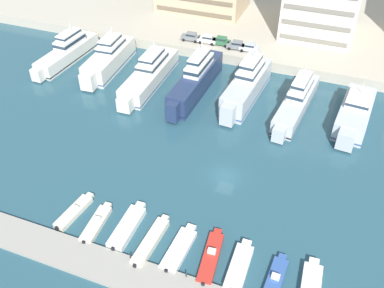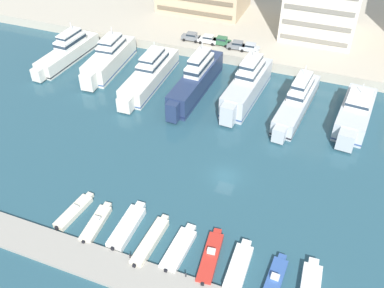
# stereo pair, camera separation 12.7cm
# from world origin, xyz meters

# --- Properties ---
(ground_plane) EXTENTS (400.00, 400.00, 0.00)m
(ground_plane) POSITION_xyz_m (0.00, 0.00, 0.00)
(ground_plane) COLOR #285160
(quay_promenade) EXTENTS (180.00, 70.00, 2.11)m
(quay_promenade) POSITION_xyz_m (0.00, 67.89, 1.06)
(quay_promenade) COLOR #BCB29E
(quay_promenade) RESTS_ON ground
(yacht_ivory_far_left) EXTENTS (4.83, 20.11, 7.64)m
(yacht_ivory_far_left) POSITION_xyz_m (-42.14, 22.36, 2.11)
(yacht_ivory_far_left) COLOR silver
(yacht_ivory_far_left) RESTS_ON ground
(yacht_ivory_left) EXTENTS (5.73, 19.14, 8.07)m
(yacht_ivory_left) POSITION_xyz_m (-32.14, 22.34, 2.37)
(yacht_ivory_left) COLOR silver
(yacht_ivory_left) RESTS_ON ground
(yacht_ivory_mid_left) EXTENTS (5.05, 22.09, 7.54)m
(yacht_ivory_mid_left) POSITION_xyz_m (-21.92, 20.15, 2.09)
(yacht_ivory_mid_left) COLOR silver
(yacht_ivory_mid_left) RESTS_ON ground
(yacht_navy_center_left) EXTENTS (4.18, 22.17, 9.05)m
(yacht_navy_center_left) POSITION_xyz_m (-12.37, 20.33, 2.71)
(yacht_navy_center_left) COLOR navy
(yacht_navy_center_left) RESTS_ON ground
(yacht_silver_center) EXTENTS (5.46, 20.22, 9.21)m
(yacht_silver_center) POSITION_xyz_m (-2.96, 21.67, 2.78)
(yacht_silver_center) COLOR silver
(yacht_silver_center) RESTS_ON ground
(yacht_silver_center_right) EXTENTS (5.50, 20.98, 7.85)m
(yacht_silver_center_right) POSITION_xyz_m (6.48, 20.90, 2.15)
(yacht_silver_center_right) COLOR silver
(yacht_silver_center_right) RESTS_ON ground
(yacht_silver_mid_right) EXTENTS (6.07, 17.36, 6.63)m
(yacht_silver_mid_right) POSITION_xyz_m (16.35, 20.68, 2.00)
(yacht_silver_mid_right) COLOR silver
(yacht_silver_mid_right) RESTS_ON ground
(motorboat_cream_far_left) EXTENTS (2.40, 7.25, 1.09)m
(motorboat_cream_far_left) POSITION_xyz_m (-16.83, -14.29, 0.38)
(motorboat_cream_far_left) COLOR beige
(motorboat_cream_far_left) RESTS_ON ground
(motorboat_cream_left) EXTENTS (2.14, 7.20, 1.21)m
(motorboat_cream_left) POSITION_xyz_m (-12.96, -15.02, 0.39)
(motorboat_cream_left) COLOR beige
(motorboat_cream_left) RESTS_ON ground
(motorboat_white_mid_left) EXTENTS (2.25, 8.30, 1.01)m
(motorboat_white_mid_left) POSITION_xyz_m (-8.84, -14.12, 0.50)
(motorboat_white_mid_left) COLOR white
(motorboat_white_mid_left) RESTS_ON ground
(motorboat_cream_center_left) EXTENTS (1.96, 8.59, 1.00)m
(motorboat_cream_center_left) POSITION_xyz_m (-5.02, -15.16, 0.50)
(motorboat_cream_center_left) COLOR beige
(motorboat_cream_center_left) RESTS_ON ground
(motorboat_white_center) EXTENTS (2.49, 7.76, 0.86)m
(motorboat_white_center) POSITION_xyz_m (-1.29, -14.88, 0.41)
(motorboat_white_center) COLOR white
(motorboat_white_center) RESTS_ON ground
(motorboat_red_center_right) EXTENTS (2.60, 8.47, 1.35)m
(motorboat_red_center_right) POSITION_xyz_m (2.74, -14.61, 0.41)
(motorboat_red_center_right) COLOR red
(motorboat_red_center_right) RESTS_ON ground
(motorboat_white_mid_right) EXTENTS (2.26, 7.53, 0.99)m
(motorboat_white_mid_right) POSITION_xyz_m (6.35, -14.71, 0.50)
(motorboat_white_mid_right) COLOR white
(motorboat_white_mid_right) RESTS_ON ground
(motorboat_blue_right) EXTENTS (2.10, 8.07, 1.31)m
(motorboat_blue_right) POSITION_xyz_m (10.67, -15.26, 0.39)
(motorboat_blue_right) COLOR #33569E
(motorboat_blue_right) RESTS_ON ground
(motorboat_white_far_right) EXTENTS (2.49, 7.82, 1.04)m
(motorboat_white_far_right) POSITION_xyz_m (14.68, -14.62, 0.52)
(motorboat_white_far_right) COLOR white
(motorboat_white_far_right) RESTS_ON ground
(car_grey_far_left) EXTENTS (4.17, 2.06, 1.80)m
(car_grey_far_left) POSITION_xyz_m (-19.66, 36.45, 3.09)
(car_grey_far_left) COLOR slate
(car_grey_far_left) RESTS_ON quay_promenade
(car_white_left) EXTENTS (4.16, 2.04, 1.80)m
(car_white_left) POSITION_xyz_m (-15.84, 36.56, 3.09)
(car_white_left) COLOR white
(car_white_left) RESTS_ON quay_promenade
(car_green_mid_left) EXTENTS (4.11, 1.93, 1.80)m
(car_green_mid_left) POSITION_xyz_m (-12.85, 36.80, 3.09)
(car_green_mid_left) COLOR #2D6642
(car_green_mid_left) RESTS_ON quay_promenade
(car_grey_center_left) EXTENTS (4.22, 2.16, 1.80)m
(car_grey_center_left) POSITION_xyz_m (-9.11, 36.07, 3.09)
(car_grey_center_left) COLOR slate
(car_grey_center_left) RESTS_ON quay_promenade
(car_silver_center) EXTENTS (4.15, 2.01, 1.80)m
(car_silver_center) POSITION_xyz_m (-6.35, 36.07, 3.09)
(car_silver_center) COLOR #B7BCC1
(car_silver_center) RESTS_ON quay_promenade
(bollard_west) EXTENTS (0.20, 0.20, 0.61)m
(bollard_west) POSITION_xyz_m (-6.27, -18.29, 0.85)
(bollard_west) COLOR #2D2D33
(bollard_west) RESTS_ON pier_dock
(bollard_west_mid) EXTENTS (0.20, 0.20, 0.61)m
(bollard_west_mid) POSITION_xyz_m (0.99, -18.29, 0.85)
(bollard_west_mid) COLOR #2D2D33
(bollard_west_mid) RESTS_ON pier_dock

